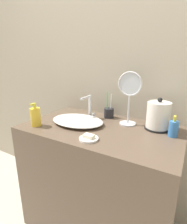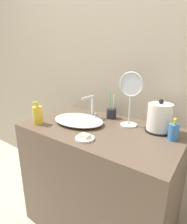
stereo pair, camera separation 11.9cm
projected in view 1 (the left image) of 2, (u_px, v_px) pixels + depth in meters
name	position (u px, v px, depth m)	size (l,w,h in m)	color
wall_back	(121.00, 57.00, 1.34)	(6.00, 0.04, 2.60)	#ADA38E
vanity_counter	(100.00, 179.00, 1.31)	(1.05, 0.62, 0.84)	brown
sink_basin	(78.00, 120.00, 1.26)	(0.39, 0.28, 0.05)	white
faucet	(89.00, 105.00, 1.36)	(0.06, 0.14, 0.18)	silver
electric_kettle	(158.00, 117.00, 1.14)	(0.16, 0.16, 0.21)	black
toothbrush_cup	(109.00, 113.00, 1.39)	(0.08, 0.08, 0.20)	#232328
lotion_bottle	(36.00, 117.00, 1.20)	(0.07, 0.07, 0.16)	gold
shampoo_bottle	(173.00, 129.00, 1.03)	(0.06, 0.06, 0.13)	#3370B7
soap_dish	(89.00, 138.00, 1.00)	(0.11, 0.11, 0.03)	white
vanity_mirror	(129.00, 95.00, 1.19)	(0.17, 0.12, 0.37)	silver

